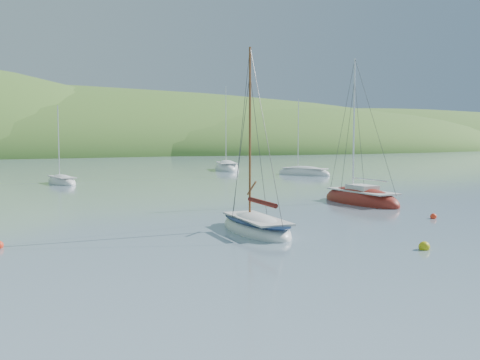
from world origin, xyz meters
name	(u,v)px	position (x,y,z in m)	size (l,w,h in m)	color
ground	(369,260)	(0.00, 0.00, 0.00)	(700.00, 700.00, 0.00)	slate
daysailer_white	(256,227)	(-0.84, 7.77, 0.23)	(3.07, 6.86, 10.23)	white
sloop_red	(361,200)	(11.92, 14.77, 0.22)	(2.88, 7.94, 11.66)	maroon
distant_sloop_a	(62,182)	(-5.12, 42.57, 0.16)	(3.04, 6.55, 9.01)	white
distant_sloop_b	(227,169)	(21.00, 56.43, 0.22)	(6.38, 10.29, 13.84)	white
distant_sloop_d	(304,174)	(25.33, 42.17, 0.18)	(5.61, 8.02, 10.85)	white
mooring_buoys	(307,238)	(0.22, 4.61, 0.12)	(24.15, 9.25, 0.49)	gold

